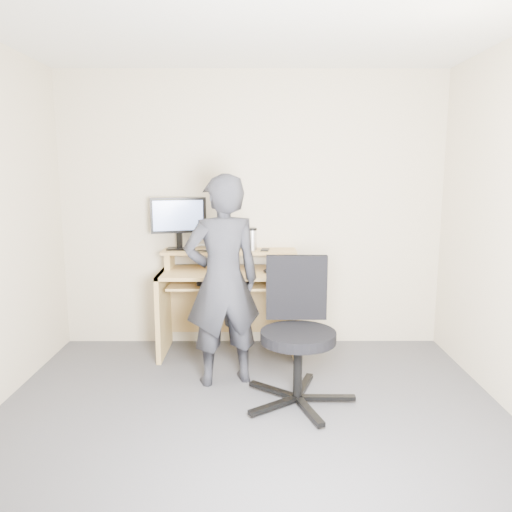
{
  "coord_description": "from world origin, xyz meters",
  "views": [
    {
      "loc": [
        0.03,
        -2.83,
        1.62
      ],
      "look_at": [
        0.04,
        1.05,
        0.95
      ],
      "focal_mm": 35.0,
      "sensor_mm": 36.0,
      "label": 1
    }
  ],
  "objects_px": {
    "desk": "(229,291)",
    "person": "(223,281)",
    "monitor": "(179,219)",
    "office_chair": "(297,326)"
  },
  "relations": [
    {
      "from": "office_chair",
      "to": "person",
      "type": "relative_size",
      "value": 0.62
    },
    {
      "from": "desk",
      "to": "monitor",
      "type": "distance_m",
      "value": 0.79
    },
    {
      "from": "person",
      "to": "office_chair",
      "type": "bearing_deg",
      "value": 133.97
    },
    {
      "from": "desk",
      "to": "office_chair",
      "type": "relative_size",
      "value": 1.21
    },
    {
      "from": "monitor",
      "to": "person",
      "type": "height_order",
      "value": "person"
    },
    {
      "from": "monitor",
      "to": "office_chair",
      "type": "bearing_deg",
      "value": -62.63
    },
    {
      "from": "office_chair",
      "to": "person",
      "type": "bearing_deg",
      "value": 152.17
    },
    {
      "from": "desk",
      "to": "monitor",
      "type": "relative_size",
      "value": 2.47
    },
    {
      "from": "desk",
      "to": "person",
      "type": "relative_size",
      "value": 0.75
    },
    {
      "from": "monitor",
      "to": "person",
      "type": "relative_size",
      "value": 0.3
    }
  ]
}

